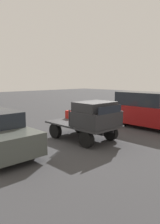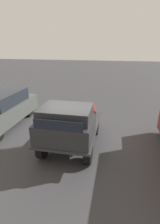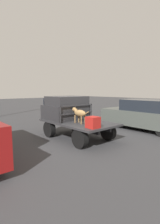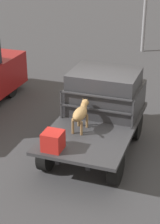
{
  "view_description": "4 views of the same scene",
  "coord_description": "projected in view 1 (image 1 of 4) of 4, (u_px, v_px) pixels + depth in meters",
  "views": [
    {
      "loc": [
        7.39,
        -7.26,
        2.91
      ],
      "look_at": [
        -0.42,
        0.24,
        1.26
      ],
      "focal_mm": 35.0,
      "sensor_mm": 36.0,
      "label": 1
    },
    {
      "loc": [
        6.04,
        1.55,
        3.82
      ],
      "look_at": [
        -0.42,
        0.24,
        1.26
      ],
      "focal_mm": 28.0,
      "sensor_mm": 36.0,
      "label": 2
    },
    {
      "loc": [
        -5.87,
        5.03,
        2.17
      ],
      "look_at": [
        -0.42,
        0.24,
        1.26
      ],
      "focal_mm": 28.0,
      "sensor_mm": 36.0,
      "label": 3
    },
    {
      "loc": [
        -7.8,
        -2.36,
        4.97
      ],
      "look_at": [
        -0.42,
        0.24,
        1.26
      ],
      "focal_mm": 60.0,
      "sensor_mm": 36.0,
      "label": 4
    }
  ],
  "objects": [
    {
      "name": "dog",
      "position": [
        81.0,
        113.0,
        10.92
      ],
      "size": [
        1.02,
        0.28,
        0.68
      ],
      "rotation": [
        0.0,
        0.0,
        -0.07
      ],
      "color": "brown",
      "rests_on": "flatbed_truck"
    },
    {
      "name": "parked_pickup_far",
      "position": [
        145.0,
        111.0,
        13.08
      ],
      "size": [
        5.3,
        1.88,
        2.13
      ],
      "rotation": [
        0.0,
        0.0,
        0.2
      ],
      "color": "black",
      "rests_on": "ground"
    },
    {
      "name": "truck_headboard",
      "position": [
        83.0,
        113.0,
        10.44
      ],
      "size": [
        0.04,
        1.85,
        0.74
      ],
      "color": "#2D2D30",
      "rests_on": "flatbed_truck"
    },
    {
      "name": "cargo_crate",
      "position": [
        71.0,
        114.0,
        11.88
      ],
      "size": [
        0.42,
        0.42,
        0.42
      ],
      "color": "#AD1E19",
      "rests_on": "flatbed_truck"
    },
    {
      "name": "ground_plane",
      "position": [
        82.0,
        139.0,
        10.67
      ],
      "size": [
        80.0,
        80.0,
        0.0
      ],
      "primitive_type": "plane",
      "color": "#38383A"
    },
    {
      "name": "flatbed_truck",
      "position": [
        82.0,
        128.0,
        10.59
      ],
      "size": [
        3.49,
        1.97,
        0.79
      ],
      "color": "black",
      "rests_on": "ground"
    },
    {
      "name": "truck_cab",
      "position": [
        96.0,
        115.0,
        9.85
      ],
      "size": [
        1.57,
        1.85,
        1.1
      ],
      "color": "#28282B",
      "rests_on": "flatbed_truck"
    }
  ]
}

